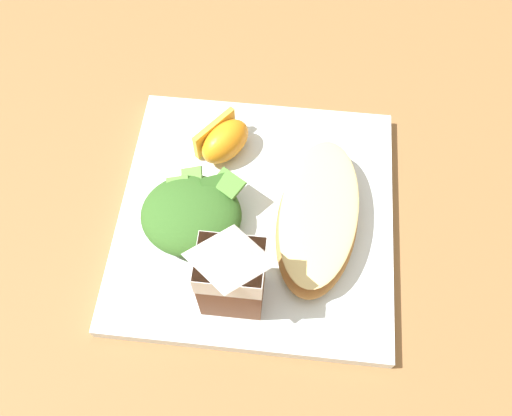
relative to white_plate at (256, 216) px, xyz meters
The scene contains 6 objects.
ground 0.01m from the white_plate, ahead, with size 3.00×3.00×0.00m, color olive.
white_plate is the anchor object (origin of this frame).
cheesy_pizza_bread 0.07m from the white_plate, behind, with size 0.09×0.18×0.04m.
green_salad_pile 0.07m from the white_plate, 17.05° to the left, with size 0.10×0.09×0.04m.
milk_carton 0.11m from the white_plate, 82.48° to the left, with size 0.06×0.04×0.11m.
orange_wedge_front 0.09m from the white_plate, 59.84° to the right, with size 0.07×0.07×0.04m.
Camera 1 is at (-0.03, 0.25, 0.50)m, focal length 37.27 mm.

